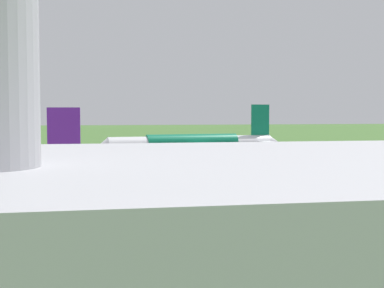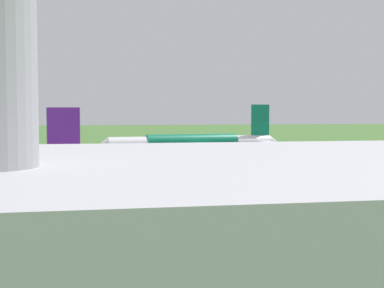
{
  "view_description": "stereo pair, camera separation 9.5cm",
  "coord_description": "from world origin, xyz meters",
  "px_view_note": "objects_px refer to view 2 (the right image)",
  "views": [
    {
      "loc": [
        30.94,
        151.54,
        13.77
      ],
      "look_at": [
        1.86,
        0.0,
        4.5
      ],
      "focal_mm": 50.88,
      "sensor_mm": 36.0,
      "label": 1
    },
    {
      "loc": [
        30.84,
        151.56,
        13.77
      ],
      "look_at": [
        1.86,
        0.0,
        4.5
      ],
      "focal_mm": 50.88,
      "sensor_mm": 36.0,
      "label": 2
    }
  ],
  "objects_px": {
    "airliner_parked_mid": "(320,170)",
    "service_truck_fuel": "(14,169)",
    "no_stopping_sign": "(166,148)",
    "traffic_cone_orange": "(147,151)",
    "service_car_followme": "(315,165)",
    "airliner_main": "(193,144)"
  },
  "relations": [
    {
      "from": "airliner_parked_mid",
      "to": "service_truck_fuel",
      "type": "xyz_separation_m",
      "value": [
        55.0,
        -32.91,
        -2.22
      ]
    },
    {
      "from": "no_stopping_sign",
      "to": "traffic_cone_orange",
      "type": "bearing_deg",
      "value": -50.46
    },
    {
      "from": "service_car_followme",
      "to": "service_truck_fuel",
      "type": "height_order",
      "value": "service_truck_fuel"
    },
    {
      "from": "airliner_main",
      "to": "airliner_parked_mid",
      "type": "bearing_deg",
      "value": 98.93
    },
    {
      "from": "traffic_cone_orange",
      "to": "service_car_followme",
      "type": "bearing_deg",
      "value": 117.86
    },
    {
      "from": "no_stopping_sign",
      "to": "airliner_main",
      "type": "bearing_deg",
      "value": 98.56
    },
    {
      "from": "service_car_followme",
      "to": "traffic_cone_orange",
      "type": "xyz_separation_m",
      "value": [
        33.66,
        -63.67,
        -0.57
      ]
    },
    {
      "from": "service_car_followme",
      "to": "no_stopping_sign",
      "type": "relative_size",
      "value": 1.63
    },
    {
      "from": "service_truck_fuel",
      "to": "traffic_cone_orange",
      "type": "height_order",
      "value": "service_truck_fuel"
    },
    {
      "from": "service_car_followme",
      "to": "service_truck_fuel",
      "type": "distance_m",
      "value": 68.92
    },
    {
      "from": "service_car_followme",
      "to": "airliner_parked_mid",
      "type": "bearing_deg",
      "value": 67.61
    },
    {
      "from": "airliner_parked_mid",
      "to": "traffic_cone_orange",
      "type": "xyz_separation_m",
      "value": [
        19.75,
        -97.43,
        -3.35
      ]
    },
    {
      "from": "service_truck_fuel",
      "to": "no_stopping_sign",
      "type": "xyz_separation_m",
      "value": [
        -40.95,
        -57.62,
        0.2
      ]
    },
    {
      "from": "service_truck_fuel",
      "to": "traffic_cone_orange",
      "type": "bearing_deg",
      "value": -118.65
    },
    {
      "from": "airliner_main",
      "to": "service_car_followme",
      "type": "height_order",
      "value": "airliner_main"
    },
    {
      "from": "airliner_main",
      "to": "no_stopping_sign",
      "type": "distance_m",
      "value": 27.24
    },
    {
      "from": "no_stopping_sign",
      "to": "service_truck_fuel",
      "type": "bearing_deg",
      "value": 54.6
    },
    {
      "from": "service_car_followme",
      "to": "traffic_cone_orange",
      "type": "distance_m",
      "value": 72.02
    },
    {
      "from": "traffic_cone_orange",
      "to": "no_stopping_sign",
      "type": "bearing_deg",
      "value": 129.54
    },
    {
      "from": "airliner_main",
      "to": "no_stopping_sign",
      "type": "bearing_deg",
      "value": -81.44
    },
    {
      "from": "airliner_parked_mid",
      "to": "service_car_followme",
      "type": "relative_size",
      "value": 10.32
    },
    {
      "from": "traffic_cone_orange",
      "to": "airliner_parked_mid",
      "type": "bearing_deg",
      "value": 101.46
    }
  ]
}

